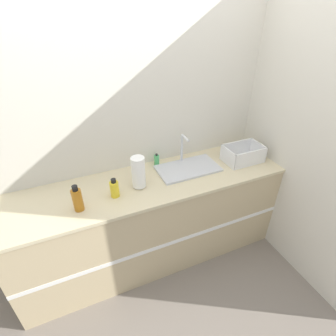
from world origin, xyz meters
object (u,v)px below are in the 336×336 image
Objects in this scene: dish_rack at (243,155)px; bottle_yellow at (114,189)px; soap_dispenser at (157,160)px; bottle_amber at (77,199)px; paper_towel_roll at (138,172)px; sink at (188,167)px.

dish_rack is 1.29m from bottle_yellow.
dish_rack is at bearing -18.42° from soap_dispenser.
dish_rack is 1.69× the size of bottle_amber.
bottle_amber is 0.86m from soap_dispenser.
paper_towel_roll reaches higher than bottle_amber.
bottle_amber is at bearing -169.98° from sink.
sink is 2.03× the size of paper_towel_roll.
soap_dispenser is (0.27, 0.27, -0.09)m from paper_towel_roll.
dish_rack is at bearing 0.29° from paper_towel_roll.
paper_towel_roll reaches higher than soap_dispenser.
bottle_amber is at bearing -169.77° from bottle_yellow.
sink is 1.03m from bottle_amber.
bottle_amber is (-0.51, -0.10, -0.05)m from paper_towel_roll.
bottle_yellow is at bearing -177.82° from dish_rack.
soap_dispenser is at bearing 141.44° from sink.
bottle_yellow is at bearing 10.23° from bottle_amber.
soap_dispenser is (0.49, 0.32, -0.02)m from bottle_yellow.
sink is 0.57m from dish_rack.
paper_towel_roll is 0.76× the size of dish_rack.
dish_rack is 1.58m from bottle_amber.
paper_towel_roll is 2.40× the size of soap_dispenser.
sink is 2.62× the size of bottle_amber.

